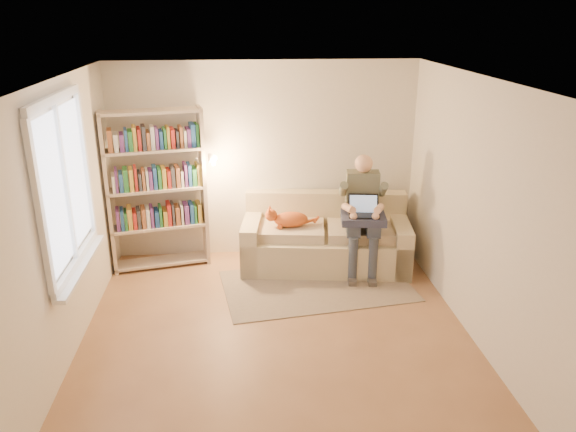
{
  "coord_description": "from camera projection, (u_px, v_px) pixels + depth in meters",
  "views": [
    {
      "loc": [
        -0.33,
        -4.99,
        3.18
      ],
      "look_at": [
        0.2,
        1.0,
        0.97
      ],
      "focal_mm": 35.0,
      "sensor_mm": 36.0,
      "label": 1
    }
  ],
  "objects": [
    {
      "name": "wall_left",
      "position": [
        60.0,
        227.0,
        5.17
      ],
      "size": [
        0.02,
        4.5,
        2.6
      ],
      "primitive_type": "cube",
      "color": "silver",
      "rests_on": "floor"
    },
    {
      "name": "blanket",
      "position": [
        364.0,
        218.0,
        6.91
      ],
      "size": [
        0.59,
        0.51,
        0.09
      ],
      "primitive_type": "cube",
      "rotation": [
        0.0,
        0.0,
        -0.13
      ],
      "color": "#282D46",
      "rests_on": "person"
    },
    {
      "name": "sofa",
      "position": [
        325.0,
        241.0,
        7.36
      ],
      "size": [
        2.24,
        1.23,
        0.91
      ],
      "rotation": [
        0.0,
        0.0,
        -0.13
      ],
      "color": "#CABA8F",
      "rests_on": "floor"
    },
    {
      "name": "rug",
      "position": [
        317.0,
        286.0,
        6.87
      ],
      "size": [
        2.41,
        1.63,
        0.01
      ],
      "primitive_type": "cube",
      "rotation": [
        0.0,
        0.0,
        0.14
      ],
      "color": "gray",
      "rests_on": "floor"
    },
    {
      "name": "wall_right",
      "position": [
        480.0,
        214.0,
        5.5
      ],
      "size": [
        0.02,
        4.5,
        2.6
      ],
      "primitive_type": "cube",
      "color": "silver",
      "rests_on": "floor"
    },
    {
      "name": "cat",
      "position": [
        286.0,
        219.0,
        7.14
      ],
      "size": [
        0.67,
        0.29,
        0.24
      ],
      "rotation": [
        0.0,
        0.0,
        -0.13
      ],
      "color": "orange",
      "rests_on": "sofa"
    },
    {
      "name": "laptop",
      "position": [
        364.0,
        210.0,
        6.89
      ],
      "size": [
        0.4,
        0.35,
        0.31
      ],
      "rotation": [
        0.0,
        0.0,
        -0.13
      ],
      "color": "black",
      "rests_on": "blanket"
    },
    {
      "name": "window",
      "position": [
        71.0,
        212.0,
        5.34
      ],
      "size": [
        0.12,
        1.52,
        1.69
      ],
      "color": "white",
      "rests_on": "wall_left"
    },
    {
      "name": "ceiling",
      "position": [
        275.0,
        81.0,
        4.89
      ],
      "size": [
        4.0,
        4.5,
        0.02
      ],
      "primitive_type": "cube",
      "color": "white",
      "rests_on": "wall_back"
    },
    {
      "name": "wall_front",
      "position": [
        303.0,
        357.0,
        3.23
      ],
      "size": [
        4.0,
        0.02,
        2.6
      ],
      "primitive_type": "cube",
      "color": "silver",
      "rests_on": "floor"
    },
    {
      "name": "bookshelf",
      "position": [
        156.0,
        182.0,
        7.05
      ],
      "size": [
        1.41,
        0.56,
        2.07
      ],
      "rotation": [
        0.0,
        0.0,
        0.21
      ],
      "color": "#C4AF94",
      "rests_on": "floor"
    },
    {
      "name": "person",
      "position": [
        363.0,
        208.0,
        7.02
      ],
      "size": [
        0.48,
        0.7,
        1.5
      ],
      "rotation": [
        0.0,
        0.0,
        -0.13
      ],
      "color": "#656A55",
      "rests_on": "sofa"
    },
    {
      "name": "floor",
      "position": [
        277.0,
        338.0,
        5.78
      ],
      "size": [
        4.5,
        4.5,
        0.0
      ],
      "primitive_type": "plane",
      "color": "#8F6341",
      "rests_on": "ground"
    },
    {
      "name": "wall_back",
      "position": [
        265.0,
        161.0,
        7.44
      ],
      "size": [
        4.0,
        0.02,
        2.6
      ],
      "primitive_type": "cube",
      "color": "silver",
      "rests_on": "floor"
    }
  ]
}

